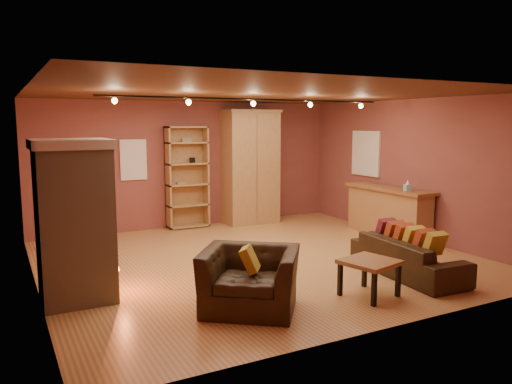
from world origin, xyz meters
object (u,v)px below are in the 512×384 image
armoire (250,167)px  coffee_table (369,265)px  bar_counter (388,211)px  bookcase (186,176)px  armchair (250,269)px  loveseat (408,250)px  fireplace (75,221)px

armoire → coffee_table: size_ratio=3.29×
bar_counter → bookcase: bearing=140.2°
bar_counter → coffee_table: bar_counter is taller
bookcase → armoire: armoire is taller
armoire → bar_counter: 3.29m
armoire → armchair: size_ratio=1.88×
bookcase → armoire: 1.52m
bookcase → armoire: (1.49, -0.22, 0.17)m
bookcase → loveseat: bookcase is taller
coffee_table → armoire: bearing=80.5°
bar_counter → armoire: bearing=125.8°
bookcase → loveseat: 5.34m
fireplace → bookcase: (2.88, 3.73, 0.09)m
armoire → bar_counter: (1.87, -2.59, -0.80)m
loveseat → coffee_table: bearing=115.9°
bookcase → bar_counter: bearing=-39.8°
bookcase → loveseat: size_ratio=1.13×
armchair → fireplace: bearing=-179.9°
bookcase → loveseat: (1.76, -4.99, -0.75)m
fireplace → coffee_table: 3.94m
bookcase → armchair: size_ratio=1.61×
bookcase → bar_counter: 4.42m
fireplace → armoire: 5.62m
armchair → loveseat: bearing=39.5°
bar_counter → armchair: (-4.39, -2.31, -0.00)m
armoire → bar_counter: size_ratio=1.23×
bar_counter → coffee_table: (-2.74, -2.64, -0.09)m
armoire → armchair: bearing=-117.2°
loveseat → armchair: (-2.79, -0.13, 0.11)m
armoire → loveseat: size_ratio=1.31×
coffee_table → bar_counter: bearing=43.9°
armoire → bar_counter: armoire is taller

